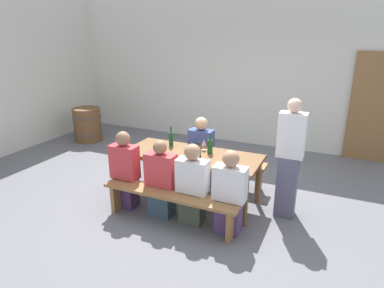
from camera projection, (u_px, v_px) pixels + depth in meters
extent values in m
plane|color=slate|center=(192.00, 200.00, 5.02)|extent=(24.00, 24.00, 0.00)
cube|color=silver|center=(251.00, 72.00, 7.18)|extent=(14.00, 0.20, 3.20)
cube|color=olive|center=(375.00, 108.00, 6.26)|extent=(0.90, 0.06, 2.10)
cube|color=brown|center=(192.00, 155.00, 4.78)|extent=(1.99, 0.81, 0.05)
cylinder|color=brown|center=(127.00, 177.00, 4.97)|extent=(0.07, 0.07, 0.70)
cylinder|color=brown|center=(245.00, 202.00, 4.25)|extent=(0.07, 0.07, 0.70)
cylinder|color=brown|center=(151.00, 162.00, 5.56)|extent=(0.07, 0.07, 0.70)
cylinder|color=brown|center=(258.00, 181.00, 4.84)|extent=(0.07, 0.07, 0.70)
cube|color=olive|center=(169.00, 194.00, 4.27)|extent=(1.89, 0.30, 0.04)
cube|color=olive|center=(117.00, 197.00, 4.68)|extent=(0.06, 0.24, 0.41)
cube|color=olive|center=(231.00, 224.00, 4.01)|extent=(0.06, 0.24, 0.41)
cube|color=olive|center=(210.00, 158.00, 5.49)|extent=(1.89, 0.30, 0.04)
cube|color=olive|center=(165.00, 163.00, 5.89)|extent=(0.06, 0.24, 0.41)
cube|color=olive|center=(259.00, 180.00, 5.22)|extent=(0.06, 0.24, 0.41)
cylinder|color=#194723|center=(210.00, 147.00, 4.76)|extent=(0.08, 0.08, 0.20)
cylinder|color=#194723|center=(210.00, 137.00, 4.72)|extent=(0.03, 0.03, 0.08)
cylinder|color=black|center=(210.00, 134.00, 4.70)|extent=(0.03, 0.03, 0.01)
cylinder|color=#143319|center=(191.00, 156.00, 4.39)|extent=(0.08, 0.08, 0.21)
cylinder|color=#143319|center=(191.00, 146.00, 4.34)|extent=(0.03, 0.03, 0.08)
cylinder|color=black|center=(191.00, 143.00, 4.33)|extent=(0.03, 0.03, 0.01)
cylinder|color=#194723|center=(171.00, 140.00, 5.08)|extent=(0.07, 0.07, 0.21)
cylinder|color=#194723|center=(171.00, 130.00, 5.03)|extent=(0.02, 0.02, 0.09)
cylinder|color=black|center=(171.00, 127.00, 5.01)|extent=(0.03, 0.03, 0.01)
cylinder|color=#332814|center=(198.00, 156.00, 4.37)|extent=(0.08, 0.08, 0.23)
cylinder|color=#332814|center=(198.00, 145.00, 4.32)|extent=(0.03, 0.03, 0.07)
cylinder|color=black|center=(198.00, 142.00, 4.31)|extent=(0.03, 0.03, 0.01)
cylinder|color=silver|center=(198.00, 159.00, 4.57)|extent=(0.06, 0.06, 0.01)
cylinder|color=silver|center=(198.00, 156.00, 4.55)|extent=(0.01, 0.01, 0.08)
cone|color=beige|center=(198.00, 151.00, 4.53)|extent=(0.07, 0.07, 0.07)
cylinder|color=silver|center=(204.00, 150.00, 4.92)|extent=(0.06, 0.06, 0.01)
cylinder|color=silver|center=(204.00, 148.00, 4.91)|extent=(0.01, 0.01, 0.07)
cone|color=#D18C93|center=(204.00, 142.00, 4.88)|extent=(0.07, 0.07, 0.10)
cube|color=#42294E|center=(127.00, 192.00, 4.78)|extent=(0.30, 0.24, 0.45)
cube|color=#C6383D|center=(124.00, 162.00, 4.63)|extent=(0.40, 0.20, 0.48)
sphere|color=#846047|center=(123.00, 139.00, 4.52)|extent=(0.20, 0.20, 0.20)
cube|color=#344759|center=(162.00, 200.00, 4.55)|extent=(0.31, 0.24, 0.45)
cube|color=#C6383D|center=(161.00, 170.00, 4.40)|extent=(0.42, 0.20, 0.45)
sphere|color=#846047|center=(160.00, 147.00, 4.30)|extent=(0.19, 0.19, 0.19)
cube|color=#3E4736|center=(192.00, 207.00, 4.37)|extent=(0.31, 0.24, 0.45)
cube|color=silver|center=(192.00, 176.00, 4.22)|extent=(0.41, 0.20, 0.44)
sphere|color=#A87A5B|center=(192.00, 152.00, 4.12)|extent=(0.21, 0.21, 0.21)
cube|color=#543B6B|center=(229.00, 215.00, 4.17)|extent=(0.31, 0.24, 0.45)
cube|color=silver|center=(230.00, 183.00, 4.02)|extent=(0.41, 0.20, 0.44)
sphere|color=#A87A5B|center=(231.00, 159.00, 3.92)|extent=(0.21, 0.21, 0.21)
cube|color=#413752|center=(201.00, 172.00, 5.46)|extent=(0.29, 0.24, 0.45)
cube|color=#384C8C|center=(201.00, 145.00, 5.30)|extent=(0.39, 0.20, 0.50)
sphere|color=tan|center=(201.00, 124.00, 5.19)|extent=(0.21, 0.21, 0.21)
cube|color=#56546E|center=(287.00, 186.00, 4.49)|extent=(0.26, 0.24, 0.86)
cube|color=silver|center=(292.00, 135.00, 4.25)|extent=(0.35, 0.20, 0.59)
sphere|color=beige|center=(295.00, 105.00, 4.13)|extent=(0.18, 0.18, 0.18)
cylinder|color=brown|center=(88.00, 124.00, 7.69)|extent=(0.63, 0.63, 0.77)
torus|color=#4C4C51|center=(87.00, 116.00, 7.62)|extent=(0.66, 0.66, 0.02)
torus|color=#4C4C51|center=(88.00, 132.00, 7.75)|extent=(0.66, 0.66, 0.02)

